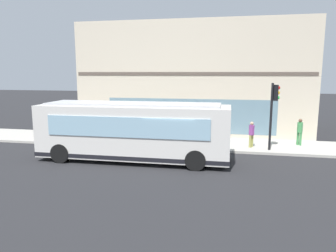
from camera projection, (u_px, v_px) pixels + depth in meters
The scene contains 10 objects.
ground at pixel (173, 163), 16.28m from camera, with size 120.00×120.00×0.00m, color #262628.
sidewalk_curb at pixel (185, 143), 20.62m from camera, with size 3.82×40.00×0.15m, color #B2ADA3.
building_corner at pixel (197, 79), 26.47m from camera, with size 9.74×16.99×8.26m.
city_bus_nearside at pixel (133, 132), 16.52m from camera, with size 2.68×10.06×3.07m.
traffic_light_near_corner at pixel (274, 104), 17.96m from camera, with size 0.32×0.49×3.89m.
fire_hydrant at pixel (194, 133), 21.79m from camera, with size 0.35×0.35×0.74m.
pedestrian_near_hydrant at pixel (300, 130), 19.47m from camera, with size 0.32×0.32×1.66m.
pedestrian_walking_along_curb at pixel (251, 133), 18.93m from camera, with size 0.32×0.32×1.56m.
pedestrian_near_building_entrance at pixel (177, 127), 20.53m from camera, with size 0.32×0.32×1.70m.
newspaper_vending_box at pixel (213, 134), 20.94m from camera, with size 0.44×0.42×0.90m.
Camera 1 is at (-15.47, -2.83, 4.62)m, focal length 33.60 mm.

